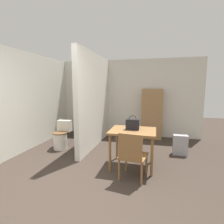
# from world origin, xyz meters

# --- Properties ---
(ground_plane) EXTENTS (16.00, 16.00, 0.00)m
(ground_plane) POSITION_xyz_m (0.00, 0.00, 0.00)
(ground_plane) COLOR #382D26
(wall_back) EXTENTS (5.09, 0.12, 2.50)m
(wall_back) POSITION_xyz_m (0.00, 3.74, 1.25)
(wall_back) COLOR silver
(wall_back) RESTS_ON ground_plane
(wall_left) EXTENTS (0.12, 4.68, 2.50)m
(wall_left) POSITION_xyz_m (-2.10, 1.84, 1.25)
(wall_left) COLOR silver
(wall_left) RESTS_ON ground_plane
(partition_wall) EXTENTS (0.12, 2.41, 2.50)m
(partition_wall) POSITION_xyz_m (-0.50, 2.47, 1.25)
(partition_wall) COLOR silver
(partition_wall) RESTS_ON ground_plane
(dining_table) EXTENTS (0.90, 0.74, 0.77)m
(dining_table) POSITION_xyz_m (0.70, 1.32, 0.67)
(dining_table) COLOR brown
(dining_table) RESTS_ON ground_plane
(wooden_chair) EXTENTS (0.51, 0.51, 0.86)m
(wooden_chair) POSITION_xyz_m (0.76, 0.81, 0.46)
(wooden_chair) COLOR brown
(wooden_chair) RESTS_ON ground_plane
(toilet) EXTENTS (0.37, 0.52, 0.72)m
(toilet) POSITION_xyz_m (-1.27, 1.96, 0.31)
(toilet) COLOR silver
(toilet) RESTS_ON ground_plane
(handbag) EXTENTS (0.26, 0.13, 0.29)m
(handbag) POSITION_xyz_m (0.69, 1.35, 0.88)
(handbag) COLOR black
(handbag) RESTS_ON dining_table
(wooden_cabinet) EXTENTS (0.63, 0.37, 1.56)m
(wooden_cabinet) POSITION_xyz_m (1.02, 3.48, 0.78)
(wooden_cabinet) COLOR #997047
(wooden_cabinet) RESTS_ON ground_plane
(space_heater) EXTENTS (0.33, 0.17, 0.48)m
(space_heater) POSITION_xyz_m (1.73, 2.23, 0.24)
(space_heater) COLOR #9E9EA3
(space_heater) RESTS_ON ground_plane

